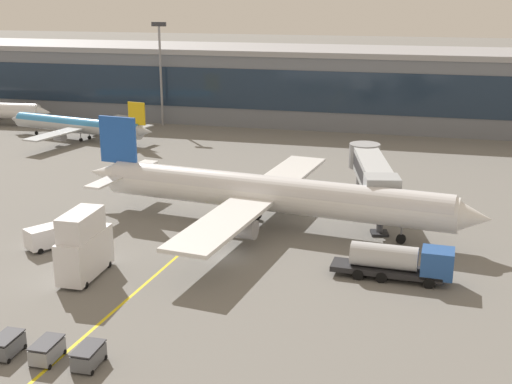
# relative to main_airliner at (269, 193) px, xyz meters

# --- Properties ---
(ground_plane) EXTENTS (700.00, 700.00, 0.00)m
(ground_plane) POSITION_rel_main_airliner_xyz_m (-2.23, -9.79, -3.83)
(ground_plane) COLOR slate
(apron_lead_in_line) EXTENTS (5.44, 79.85, 0.01)m
(apron_lead_in_line) POSITION_rel_main_airliner_xyz_m (-6.54, -7.79, -3.83)
(apron_lead_in_line) COLOR yellow
(apron_lead_in_line) RESTS_ON ground_plane
(terminal_building) EXTENTS (213.81, 21.42, 14.46)m
(terminal_building) POSITION_rel_main_airliner_xyz_m (7.30, 64.14, 3.41)
(terminal_building) COLOR slate
(terminal_building) RESTS_ON ground_plane
(main_airliner) EXTENTS (46.48, 37.27, 11.06)m
(main_airliner) POSITION_rel_main_airliner_xyz_m (0.00, 0.00, 0.00)
(main_airliner) COLOR white
(main_airliner) RESTS_ON ground_plane
(jet_bridge) EXTENTS (7.32, 18.90, 6.54)m
(jet_bridge) POSITION_rel_main_airliner_xyz_m (10.34, 8.51, 1.00)
(jet_bridge) COLOR #B2B7BC
(jet_bridge) RESTS_ON ground_plane
(fuel_tanker) EXTENTS (10.90, 3.05, 3.25)m
(fuel_tanker) POSITION_rel_main_airliner_xyz_m (14.73, -11.02, -2.09)
(fuel_tanker) COLOR #232326
(fuel_tanker) RESTS_ON ground_plane
(catering_lift) EXTENTS (2.67, 6.86, 6.30)m
(catering_lift) POSITION_rel_main_airliner_xyz_m (-13.05, -17.56, -0.77)
(catering_lift) COLOR white
(catering_lift) RESTS_ON ground_plane
(crew_van) EXTENTS (4.47, 5.34, 2.30)m
(crew_van) POSITION_rel_main_airliner_xyz_m (-20.06, -11.73, -2.52)
(crew_van) COLOR white
(crew_van) RESTS_ON ground_plane
(baggage_cart_1) EXTENTS (1.65, 2.67, 1.48)m
(baggage_cart_1) POSITION_rel_main_airliner_xyz_m (-11.86, -31.39, -3.05)
(baggage_cart_1) COLOR #595B60
(baggage_cart_1) RESTS_ON ground_plane
(baggage_cart_2) EXTENTS (1.65, 2.67, 1.48)m
(baggage_cart_2) POSITION_rel_main_airliner_xyz_m (-8.66, -31.36, -3.05)
(baggage_cart_2) COLOR gray
(baggage_cart_2) RESTS_ON ground_plane
(baggage_cart_3) EXTENTS (1.65, 2.67, 1.48)m
(baggage_cart_3) POSITION_rel_main_airliner_xyz_m (-5.46, -31.32, -3.05)
(baggage_cart_3) COLOR #595B60
(baggage_cart_3) RESTS_ON ground_plane
(commuter_jet_far) EXTENTS (31.21, 25.10, 7.53)m
(commuter_jet_far) POSITION_rel_main_airliner_xyz_m (-42.92, 35.86, -1.22)
(commuter_jet_far) COLOR #B2B7BC
(commuter_jet_far) RESTS_ON ground_plane
(apron_light_mast_0) EXTENTS (2.80, 0.50, 19.60)m
(apron_light_mast_0) POSITION_rel_main_airliner_xyz_m (-33.68, 52.18, 7.87)
(apron_light_mast_0) COLOR gray
(apron_light_mast_0) RESTS_ON ground_plane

